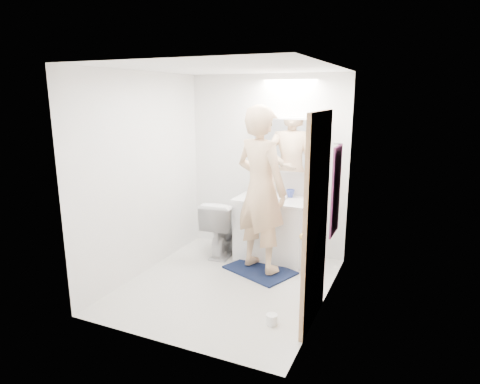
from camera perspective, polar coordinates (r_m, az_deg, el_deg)
The scene contains 23 objects.
floor at distance 4.85m, azimuth -1.79°, elevation -12.75°, with size 2.50×2.50×0.00m, color silver.
ceiling at distance 4.35m, azimuth -2.03°, elevation 16.88°, with size 2.50×2.50×0.00m, color white.
wall_back at distance 5.58m, azimuth 3.72°, elevation 3.74°, with size 2.50×2.50×0.00m, color white.
wall_front at distance 3.40m, azimuth -11.12°, elevation -2.85°, with size 2.50×2.50×0.00m, color white.
wall_left at distance 5.02m, azimuth -13.29°, elevation 2.30°, with size 2.50×2.50×0.00m, color white.
wall_right at distance 4.10m, azimuth 12.08°, elevation -0.10°, with size 2.50×2.50×0.00m, color white.
vanity_cabinet at distance 5.45m, azimuth 4.47°, elevation -5.30°, with size 0.90×0.55×0.78m, color white.
countertop at distance 5.34m, azimuth 4.55°, elevation -1.12°, with size 0.95×0.58×0.04m, color silver.
sink_basin at distance 5.35m, azimuth 4.67°, elevation -0.69°, with size 0.36×0.36×0.03m, color white.
faucet at distance 5.51m, azimuth 5.34°, elevation 0.41°, with size 0.02×0.02×0.16m, color #BAB9BE.
medicine_cabinet at distance 5.37m, azimuth 6.51°, elevation 6.53°, with size 0.88×0.14×0.70m, color white.
mirror_panel at distance 5.30m, azimuth 6.25°, elevation 6.45°, with size 0.84×0.01×0.66m, color silver.
toilet at distance 5.60m, azimuth -2.31°, elevation -4.84°, with size 0.43×0.75×0.77m, color silver.
bath_rug at distance 5.18m, azimuth 2.78°, elevation -10.78°, with size 0.80×0.55×0.02m, color #141D3E.
person at distance 4.85m, azimuth 2.92°, elevation 0.33°, with size 0.72×0.47×1.98m, color #D8AE81.
door at distance 3.83m, azimuth 10.53°, elevation -4.11°, with size 0.04×0.80×2.00m, color tan.
door_knob at distance 3.58m, azimuth 8.72°, elevation -6.14°, with size 0.06×0.06×0.06m, color gold.
towel at distance 4.65m, azimuth 13.18°, elevation 0.19°, with size 0.02×0.42×1.00m, color #13203E.
towel_hook at distance 4.57m, azimuth 13.37°, elevation 6.56°, with size 0.02×0.02×0.07m, color silver.
soap_bottle_a at distance 5.55m, azimuth 1.96°, elevation 0.87°, with size 0.08×0.09×0.22m, color beige.
soap_bottle_b at distance 5.52m, azimuth 3.79°, elevation 0.59°, with size 0.08×0.09×0.19m, color #577BBB.
toothbrush_cup at distance 5.41m, azimuth 7.00°, elevation -0.19°, with size 0.11×0.11×0.10m, color #3A4DAE.
toilet_paper_roll at distance 4.10m, azimuth 4.44°, elevation -17.24°, with size 0.11×0.11×0.10m, color white.
Camera 1 is at (1.90, -3.91, 2.14)m, focal length 30.70 mm.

